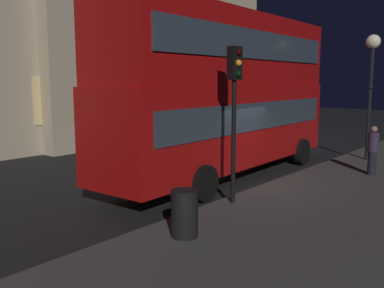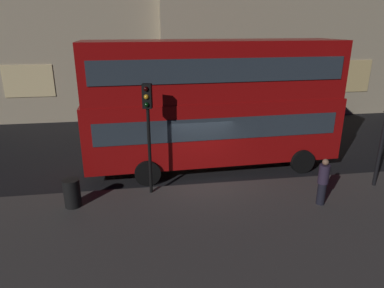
{
  "view_description": "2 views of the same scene",
  "coord_description": "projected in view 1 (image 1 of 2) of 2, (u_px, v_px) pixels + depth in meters",
  "views": [
    {
      "loc": [
        -11.4,
        -7.29,
        3.38
      ],
      "look_at": [
        -1.51,
        0.9,
        1.45
      ],
      "focal_mm": 40.03,
      "sensor_mm": 36.0,
      "label": 1
    },
    {
      "loc": [
        -2.34,
        -12.78,
        6.11
      ],
      "look_at": [
        -0.36,
        0.24,
        1.53
      ],
      "focal_mm": 31.97,
      "sensor_mm": 36.0,
      "label": 2
    }
  ],
  "objects": [
    {
      "name": "litter_bin",
      "position": [
        185.0,
        213.0,
        8.93
      ],
      "size": [
        0.57,
        0.57,
        1.0
      ],
      "primitive_type": "cylinder",
      "color": "black",
      "rests_on": "sidewalk_slab"
    },
    {
      "name": "traffic_light_near_kerb",
      "position": [
        235.0,
        92.0,
        11.05
      ],
      "size": [
        0.37,
        0.39,
        4.11
      ],
      "rotation": [
        0.0,
        0.0,
        -0.22
      ],
      "color": "black",
      "rests_on": "sidewalk_slab"
    },
    {
      "name": "street_lamp",
      "position": [
        372.0,
        63.0,
        17.14
      ],
      "size": [
        0.56,
        0.56,
        5.06
      ],
      "color": "black",
      "rests_on": "sidewalk_slab"
    },
    {
      "name": "ground_plane",
      "position": [
        243.0,
        186.0,
        13.78
      ],
      "size": [
        80.0,
        80.0,
        0.0
      ],
      "primitive_type": "plane",
      "color": "black"
    },
    {
      "name": "pedestrian",
      "position": [
        373.0,
        150.0,
        14.72
      ],
      "size": [
        0.36,
        0.36,
        1.7
      ],
      "rotation": [
        0.0,
        0.0,
        4.82
      ],
      "color": "black",
      "rests_on": "sidewalk_slab"
    },
    {
      "name": "building_plain_facade",
      "position": [
        133.0,
        6.0,
        26.65
      ],
      "size": [
        16.9,
        7.85,
        15.95
      ],
      "color": "tan",
      "rests_on": "ground"
    },
    {
      "name": "double_decker_bus",
      "position": [
        226.0,
        89.0,
        14.65
      ],
      "size": [
        11.07,
        3.04,
        5.55
      ],
      "rotation": [
        0.0,
        0.0,
        0.04
      ],
      "color": "#9E0C0C",
      "rests_on": "ground"
    }
  ]
}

